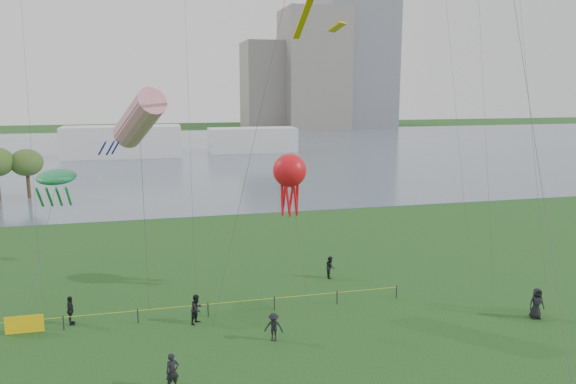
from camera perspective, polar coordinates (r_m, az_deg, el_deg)
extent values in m
cube|color=slate|center=(118.45, -10.49, 3.97)|extent=(400.00, 120.00, 0.08)
cube|color=slate|center=(187.19, 2.61, 12.32)|extent=(20.00, 20.00, 38.00)
cube|color=gray|center=(189.52, -2.06, 10.79)|extent=(16.00, 18.00, 28.00)
cube|color=silver|center=(113.10, -16.48, 4.93)|extent=(22.00, 8.00, 6.00)
cube|color=silver|center=(117.85, -3.64, 5.30)|extent=(18.00, 7.00, 5.00)
cylinder|color=#3D2C1B|center=(75.05, -24.84, 0.44)|extent=(0.44, 0.44, 2.70)
ellipsoid|color=#415F25|center=(74.63, -25.02, 2.72)|extent=(3.84, 3.84, 3.24)
cylinder|color=black|center=(34.32, -21.85, -12.24)|extent=(0.07, 0.07, 0.85)
cylinder|color=black|center=(33.95, -15.01, -12.07)|extent=(0.07, 0.07, 0.85)
cylinder|color=black|center=(34.06, -8.13, -11.73)|extent=(0.07, 0.07, 0.85)
cylinder|color=black|center=(34.62, -1.40, -11.24)|extent=(0.07, 0.07, 0.85)
cylinder|color=black|center=(35.63, 5.00, -10.63)|extent=(0.07, 0.07, 0.85)
cylinder|color=black|center=(37.05, 10.96, -9.94)|extent=(0.07, 0.07, 0.85)
cylinder|color=yellow|center=(33.94, -8.14, -11.22)|extent=(24.00, 0.03, 0.03)
cube|color=yellow|center=(34.63, -25.21, -12.07)|extent=(2.00, 0.04, 1.00)
imported|color=black|center=(33.08, -9.24, -11.65)|extent=(1.03, 1.05, 1.71)
imported|color=black|center=(30.62, -1.47, -13.55)|extent=(1.14, 0.89, 1.56)
imported|color=black|center=(34.76, -21.23, -11.16)|extent=(0.50, 1.02, 1.68)
imported|color=black|center=(36.31, 23.93, -10.30)|extent=(0.96, 0.69, 1.83)
imported|color=black|center=(26.71, -11.66, -17.44)|extent=(0.70, 0.55, 1.68)
imported|color=black|center=(40.12, 4.31, -7.62)|extent=(0.72, 0.86, 1.57)
cylinder|color=#3F3F42|center=(32.01, -3.59, 5.05)|extent=(5.32, 2.55, 20.45)
cube|color=#ECA20C|center=(26.11, 5.00, 16.37)|extent=(0.95, 0.95, 0.42)
cylinder|color=#3F3F42|center=(35.16, -14.40, -2.20)|extent=(0.09, 1.66, 11.44)
cylinder|color=#CA1841|center=(35.20, -14.88, 7.21)|extent=(3.65, 5.10, 3.80)
cylinder|color=#181AAE|center=(34.18, -17.13, 4.31)|extent=(0.60, 1.13, 0.88)
cylinder|color=#181AAE|center=(34.57, -17.56, 4.35)|extent=(0.60, 1.13, 0.88)
cylinder|color=#181AAE|center=(34.46, -18.32, 4.29)|extent=(0.60, 1.13, 0.88)
cylinder|color=#181AAE|center=(33.99, -18.38, 4.21)|extent=(0.60, 1.13, 0.88)
cylinder|color=#181AAE|center=(33.81, -17.64, 4.22)|extent=(0.60, 1.13, 0.88)
cylinder|color=#3F3F42|center=(37.47, -23.74, -4.95)|extent=(1.62, 4.48, 7.69)
ellipsoid|color=#198C49|center=(38.72, -22.45, 1.44)|extent=(2.42, 4.36, 0.85)
cylinder|color=#198C49|center=(37.46, -23.91, -0.50)|extent=(0.16, 1.79, 1.54)
cylinder|color=#198C49|center=(37.37, -23.08, -0.47)|extent=(0.16, 1.79, 1.54)
cylinder|color=#198C49|center=(37.28, -22.24, -0.43)|extent=(0.16, 1.79, 1.54)
cylinder|color=#198C49|center=(37.20, -21.41, -0.40)|extent=(0.16, 1.79, 1.54)
cylinder|color=#3F3F42|center=(35.07, 1.10, -4.70)|extent=(0.43, 3.15, 8.10)
sphere|color=red|center=(35.67, 0.17, 2.21)|extent=(2.14, 2.14, 2.14)
cylinder|color=red|center=(36.06, 0.94, -0.28)|extent=(0.18, 0.54, 2.60)
cylinder|color=red|center=(36.42, 0.38, -0.18)|extent=(0.49, 0.36, 2.61)
cylinder|color=red|center=(36.30, -0.38, -0.21)|extent=(0.49, 0.36, 2.61)
cylinder|color=red|center=(35.83, -0.61, -0.35)|extent=(0.18, 0.54, 2.60)
cylinder|color=red|center=(35.47, -0.06, -0.47)|extent=(0.49, 0.36, 2.61)
cylinder|color=red|center=(35.59, 0.73, -0.43)|extent=(0.49, 0.36, 2.61)
cylinder|color=#3F3F42|center=(26.02, 24.25, 1.91)|extent=(3.58, 11.66, 19.59)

